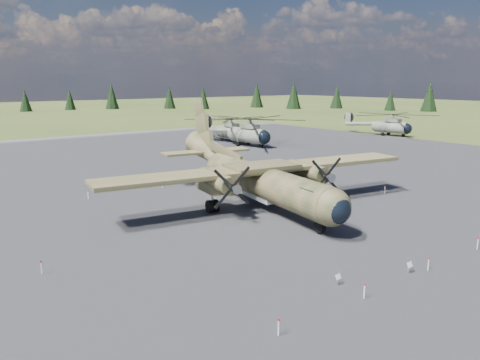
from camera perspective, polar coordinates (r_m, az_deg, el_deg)
ground at (r=37.45m, az=2.25°, el=-5.31°), size 500.00×500.00×0.00m
apron at (r=45.31m, az=-5.84°, el=-2.30°), size 120.00×120.00×0.04m
transport_plane at (r=42.43m, az=1.92°, el=0.69°), size 29.86×26.90×9.83m
helicopter_near at (r=81.23m, az=0.97°, el=6.57°), size 21.24×23.64×4.88m
helicopter_mid at (r=87.60m, az=-1.21°, el=6.74°), size 17.87×20.71×4.40m
helicopter_far at (r=101.89m, az=17.94°, el=6.93°), size 19.57×21.74×4.48m
info_placard_left at (r=27.07m, az=11.86°, el=-11.59°), size 0.42×0.22×0.63m
info_placard_right at (r=29.76m, az=19.97°, el=-9.79°), size 0.45×0.22×0.69m
barrier_fence at (r=36.97m, az=1.77°, el=-4.72°), size 33.12×29.62×0.85m
treeline at (r=31.67m, az=-0.99°, el=0.40°), size 333.53×326.80×10.98m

